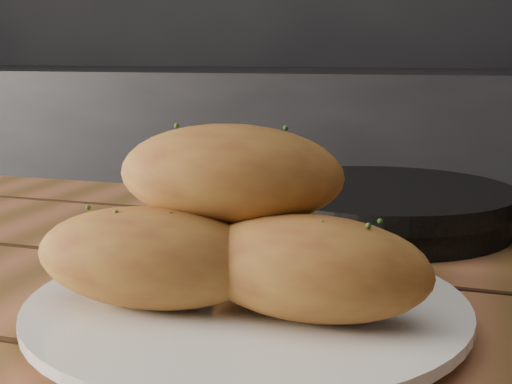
# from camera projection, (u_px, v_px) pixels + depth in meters

# --- Properties ---
(counter) EXTENTS (2.80, 0.60, 0.90)m
(counter) POSITION_uv_depth(u_px,v_px,m) (327.00, 269.00, 1.63)
(counter) COLOR black
(counter) RESTS_ON ground
(plate) EXTENTS (0.31, 0.31, 0.02)m
(plate) POSITION_uv_depth(u_px,v_px,m) (247.00, 310.00, 0.50)
(plate) COLOR white
(plate) RESTS_ON table
(bread_rolls) EXTENTS (0.27, 0.21, 0.12)m
(bread_rolls) POSITION_uv_depth(u_px,v_px,m) (238.00, 232.00, 0.49)
(bread_rolls) COLOR #A97C2E
(bread_rolls) RESTS_ON plate
(skillet) EXTENTS (0.41, 0.29, 0.05)m
(skillet) POSITION_uv_depth(u_px,v_px,m) (383.00, 206.00, 0.77)
(skillet) COLOR black
(skillet) RESTS_ON table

